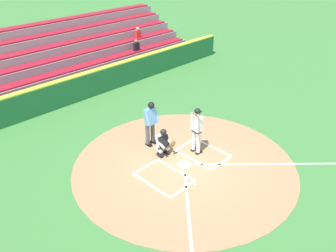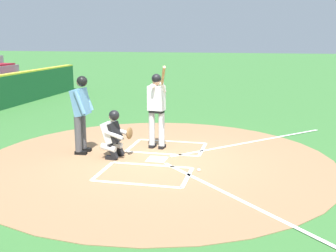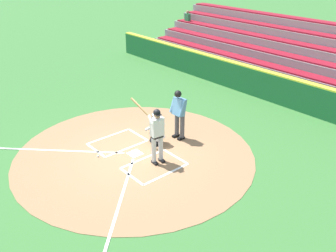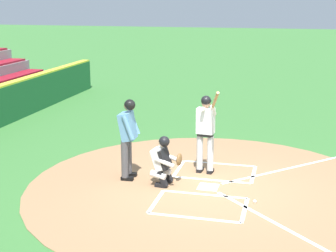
# 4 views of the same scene
# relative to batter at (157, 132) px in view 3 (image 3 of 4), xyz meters

# --- Properties ---
(ground_plane) EXTENTS (120.00, 120.00, 0.00)m
(ground_plane) POSITION_rel_batter_xyz_m (0.90, 0.23, -1.10)
(ground_plane) COLOR #387033
(dirt_circle) EXTENTS (8.00, 8.00, 0.01)m
(dirt_circle) POSITION_rel_batter_xyz_m (0.90, 0.23, -1.09)
(dirt_circle) COLOR #99704C
(dirt_circle) RESTS_ON ground
(home_plate_and_chalk) EXTENTS (7.93, 4.91, 0.01)m
(home_plate_and_chalk) POSITION_rel_batter_xyz_m (0.90, 1.11, -1.08)
(home_plate_and_chalk) COLOR white
(home_plate_and_chalk) RESTS_ON dirt_circle
(batter) EXTENTS (0.99, 0.63, 2.13)m
(batter) POSITION_rel_batter_xyz_m (0.00, 0.00, 0.00)
(batter) COLOR silver
(batter) RESTS_ON ground
(catcher) EXTENTS (0.59, 0.66, 1.13)m
(catcher) POSITION_rel_batter_xyz_m (0.97, -0.76, -0.51)
(catcher) COLOR black
(catcher) RESTS_ON ground
(plate_umpire) EXTENTS (0.59, 0.42, 1.86)m
(plate_umpire) POSITION_rel_batter_xyz_m (0.78, -1.65, -0.02)
(plate_umpire) COLOR #4C4C51
(plate_umpire) RESTS_ON ground
(baseball) EXTENTS (0.07, 0.07, 0.07)m
(baseball) POSITION_rel_batter_xyz_m (1.53, 1.29, -1.06)
(baseball) COLOR white
(baseball) RESTS_ON ground
(backstop_wall) EXTENTS (22.00, 0.36, 1.31)m
(backstop_wall) POSITION_rel_batter_xyz_m (0.90, -7.27, -0.45)
(backstop_wall) COLOR #1E6033
(backstop_wall) RESTS_ON ground
(bleacher_stand) EXTENTS (20.00, 5.10, 2.78)m
(bleacher_stand) POSITION_rel_batter_xyz_m (0.90, -11.10, -0.10)
(bleacher_stand) COLOR gray
(bleacher_stand) RESTS_ON ground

